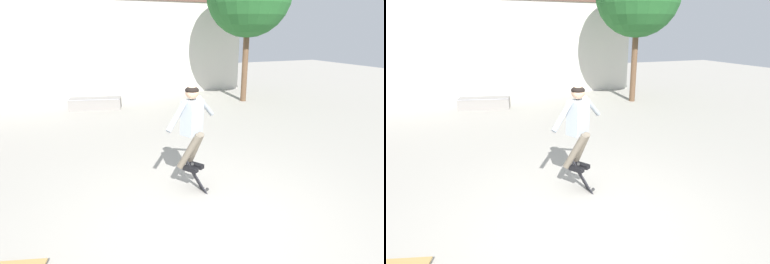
{
  "view_description": "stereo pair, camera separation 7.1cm",
  "coord_description": "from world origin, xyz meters",
  "views": [
    {
      "loc": [
        -1.44,
        -3.49,
        2.61
      ],
      "look_at": [
        0.19,
        0.8,
        1.06
      ],
      "focal_mm": 28.0,
      "sensor_mm": 36.0,
      "label": 1
    },
    {
      "loc": [
        -1.37,
        -3.51,
        2.61
      ],
      "look_at": [
        0.19,
        0.8,
        1.06
      ],
      "focal_mm": 28.0,
      "sensor_mm": 36.0,
      "label": 2
    }
  ],
  "objects": [
    {
      "name": "ground_plane",
      "position": [
        0.0,
        0.0,
        0.0
      ],
      "size": [
        40.0,
        40.0,
        0.0
      ],
      "primitive_type": "plane",
      "color": "#A39E93"
    },
    {
      "name": "building_backdrop",
      "position": [
        -0.02,
        9.37,
        2.08
      ],
      "size": [
        12.0,
        0.52,
        4.9
      ],
      "color": "beige",
      "rests_on": "ground_plane"
    },
    {
      "name": "skate_ledge",
      "position": [
        -0.95,
        7.34,
        0.2
      ],
      "size": [
        1.82,
        0.9,
        0.4
      ],
      "rotation": [
        0.0,
        0.0,
        -0.22
      ],
      "color": "gray",
      "rests_on": "ground_plane"
    },
    {
      "name": "skater",
      "position": [
        0.2,
        0.8,
        1.24
      ],
      "size": [
        1.08,
        0.77,
        1.41
      ],
      "rotation": [
        0.0,
        0.0,
        -0.98
      ],
      "color": "#9EA8B2"
    },
    {
      "name": "skateboard_flipping",
      "position": [
        0.28,
        0.81,
        0.21
      ],
      "size": [
        0.36,
        0.55,
        0.75
      ],
      "rotation": [
        0.0,
        0.0,
        -0.87
      ],
      "color": "black"
    }
  ]
}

